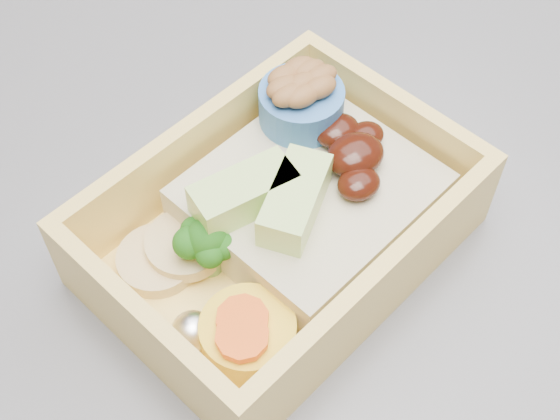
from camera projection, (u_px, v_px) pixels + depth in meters
bento_box at (285, 214)px, 0.39m from camera, size 0.21×0.17×0.07m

